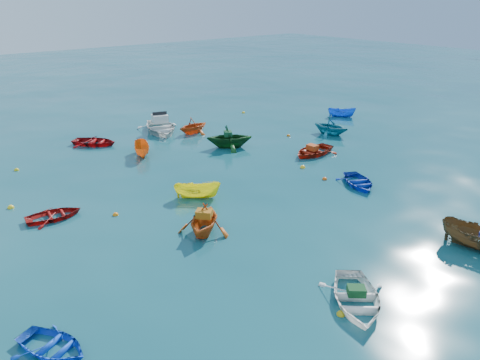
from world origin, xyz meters
TOP-DOWN VIEW (x-y plane):
  - ground at (0.00, 0.00)m, footprint 160.00×160.00m
  - dinghy_blue_sw at (-13.16, -1.64)m, footprint 2.76×3.11m
  - dinghy_white_near at (-3.81, -6.28)m, footprint 4.16×4.25m
  - sampan_brown_mid at (3.55, -7.32)m, footprint 1.94×3.63m
  - dinghy_blue_se at (5.50, 0.72)m, footprint 3.33×3.64m
  - dinghy_orange_w at (-4.86, 1.74)m, footprint 3.80×3.76m
  - sampan_yellow_mid at (-2.84, 5.24)m, footprint 2.61×2.40m
  - dinghy_cyan_se at (12.41, 8.74)m, footprint 3.06×3.37m
  - dinghy_red_nw at (-9.86, 7.73)m, footprint 2.93×2.28m
  - sampan_orange_n at (-1.69, 13.63)m, footprint 2.06×2.89m
  - dinghy_green_n at (4.12, 11.24)m, footprint 4.28×4.15m
  - dinghy_red_ne at (7.65, 6.25)m, footprint 3.63×2.73m
  - sampan_blue_far at (17.56, 11.80)m, footprint 2.31×2.49m
  - dinghy_red_far at (-3.28, 18.07)m, footprint 3.90×4.03m
  - dinghy_orange_far at (4.18, 16.01)m, footprint 2.86×2.52m
  - motorboat_white at (2.29, 17.94)m, footprint 4.69×5.54m
  - tarp_green_a at (-3.74, -6.21)m, footprint 0.80×0.79m
  - tarp_orange_a at (-4.83, 1.78)m, footprint 0.90×0.92m
  - tarp_green_b at (4.04, 11.30)m, footprint 0.85×0.90m
  - tarp_orange_b at (7.55, 6.24)m, footprint 0.61×0.77m
  - buoy_ye_a at (-4.70, -6.33)m, footprint 0.31×0.31m
  - buoy_ye_b at (-11.22, 10.40)m, footprint 0.34×0.34m
  - buoy_or_c at (-7.33, 6.10)m, footprint 0.30×0.30m
  - buoy_ye_c at (5.11, 4.82)m, footprint 0.35×0.35m
  - buoy_or_d at (4.65, 2.57)m, footprint 0.30×0.30m
  - buoy_ye_d at (-9.35, 16.09)m, footprint 0.31×0.31m
  - buoy_or_e at (9.49, 10.51)m, footprint 0.29×0.29m
  - buoy_ye_e at (11.59, 18.57)m, footprint 0.31×0.31m

SIDE VIEW (x-z plane):
  - ground at x=0.00m, z-range 0.00..0.00m
  - dinghy_blue_sw at x=-13.16m, z-range -0.27..0.27m
  - dinghy_white_near at x=-3.81m, z-range -0.36..0.36m
  - sampan_brown_mid at x=3.55m, z-range -0.67..0.67m
  - dinghy_blue_se at x=5.50m, z-range -0.31..0.31m
  - dinghy_orange_w at x=-4.86m, z-range -0.76..0.76m
  - sampan_yellow_mid at x=-2.84m, z-range -0.50..0.50m
  - dinghy_cyan_se at x=12.41m, z-range -0.77..0.77m
  - dinghy_red_nw at x=-9.86m, z-range -0.28..0.28m
  - sampan_orange_n at x=-1.69m, z-range -0.52..0.52m
  - dinghy_green_n at x=4.12m, z-range -0.86..0.86m
  - dinghy_red_ne at x=7.65m, z-range -0.36..0.36m
  - sampan_blue_far at x=17.56m, z-range -0.48..0.48m
  - dinghy_red_far at x=-3.28m, z-range -0.34..0.34m
  - dinghy_orange_far at x=4.18m, z-range -0.70..0.70m
  - motorboat_white at x=2.29m, z-range -0.79..0.79m
  - buoy_ye_a at x=-4.70m, z-range -0.15..0.15m
  - buoy_ye_b at x=-11.22m, z-range -0.17..0.17m
  - buoy_or_c at x=-7.33m, z-range -0.15..0.15m
  - buoy_ye_c at x=5.11m, z-range -0.17..0.17m
  - buoy_or_d at x=4.65m, z-range -0.15..0.15m
  - buoy_ye_d at x=-9.35m, z-range -0.15..0.15m
  - buoy_or_e at x=9.49m, z-range -0.15..0.15m
  - buoy_ye_e at x=11.59m, z-range -0.15..0.15m
  - tarp_green_a at x=-3.74m, z-range 0.36..0.67m
  - tarp_orange_b at x=7.55m, z-range 0.36..0.71m
  - tarp_orange_a at x=-4.83m, z-range 0.76..1.12m
  - tarp_green_b at x=4.04m, z-range 0.86..1.21m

